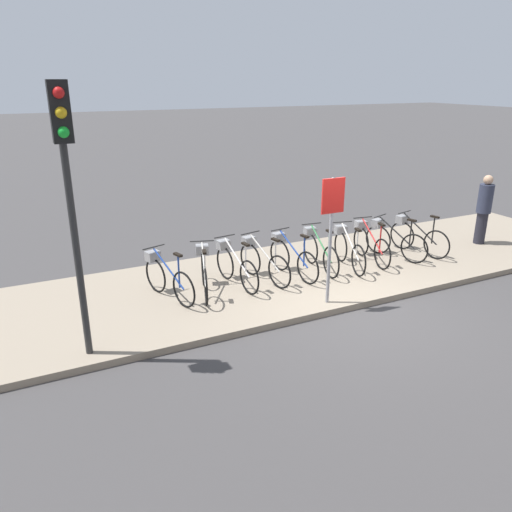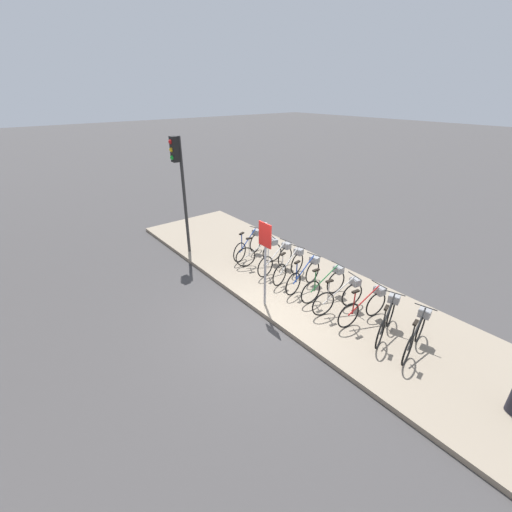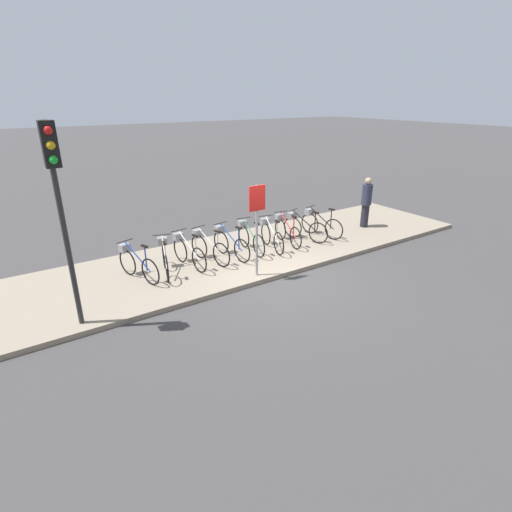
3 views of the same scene
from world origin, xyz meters
The scene contains 15 objects.
ground_plane centered at (0.00, 0.00, 0.00)m, with size 120.00×120.00×0.00m, color #423F3F.
sidewalk centered at (0.00, 1.80, 0.06)m, with size 15.22×3.59×0.12m.
parked_bicycle_0 centered at (-2.98, 1.76, 0.55)m, with size 0.61×1.52×0.97m.
parked_bicycle_1 centered at (-2.27, 1.71, 0.55)m, with size 0.60×1.52×0.97m.
parked_bicycle_2 centered at (-1.61, 1.80, 0.55)m, with size 0.46×1.57×0.97m.
parked_bicycle_3 centered at (-1.02, 1.79, 0.55)m, with size 0.51×1.55×0.97m.
parked_bicycle_4 centered at (-0.38, 1.74, 0.55)m, with size 0.46×1.57×0.97m.
parked_bicycle_5 centered at (0.33, 1.81, 0.55)m, with size 0.46×1.58×0.97m.
parked_bicycle_6 centered at (0.96, 1.64, 0.55)m, with size 0.50×1.55×0.97m.
parked_bicycle_7 centered at (1.62, 1.75, 0.55)m, with size 0.46×1.57×0.97m.
parked_bicycle_8 centered at (2.22, 1.71, 0.55)m, with size 0.63×1.51×0.97m.
parked_bicycle_9 centered at (2.91, 1.71, 0.55)m, with size 0.52×1.55×0.97m.
pedestrian centered at (4.85, 1.56, 1.00)m, with size 0.34×0.34×1.68m.
traffic_light centered at (-4.58, 0.24, 2.86)m, with size 0.24×0.40×3.83m.
sign_post centered at (-0.43, 0.29, 1.67)m, with size 0.44×0.07×2.27m.
Camera 3 is at (-5.51, -7.27, 4.32)m, focal length 28.00 mm.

